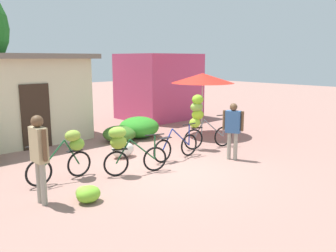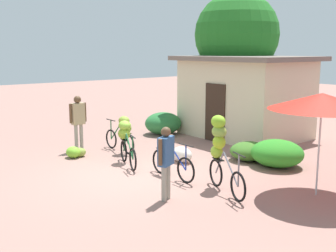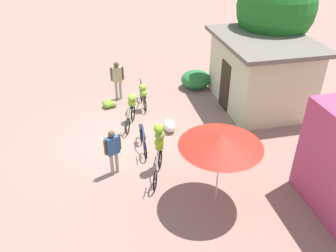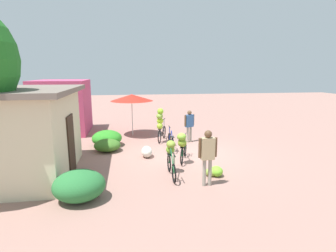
# 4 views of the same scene
# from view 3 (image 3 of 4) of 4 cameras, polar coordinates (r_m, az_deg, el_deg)

# --- Properties ---
(ground_plane) EXTENTS (60.00, 60.00, 0.00)m
(ground_plane) POSITION_cam_3_polar(r_m,az_deg,el_deg) (12.82, -6.96, -2.04)
(ground_plane) COLOR #997065
(building_low) EXTENTS (4.56, 3.51, 2.91)m
(building_low) POSITION_cam_3_polar(r_m,az_deg,el_deg) (14.95, 15.03, 8.65)
(building_low) COLOR beige
(building_low) RESTS_ON ground
(tree_behind_building) EXTENTS (3.33, 3.33, 5.38)m
(tree_behind_building) POSITION_cam_3_polar(r_m,az_deg,el_deg) (15.96, 17.44, 18.22)
(tree_behind_building) COLOR brown
(tree_behind_building) RESTS_ON ground
(hedge_bush_front_left) EXTENTS (1.30, 1.40, 0.82)m
(hedge_bush_front_left) POSITION_cam_3_polar(r_m,az_deg,el_deg) (16.42, 4.64, 7.70)
(hedge_bush_front_left) COLOR #297036
(hedge_bush_front_left) RESTS_ON ground
(hedge_bush_front_right) EXTENTS (1.09, 1.15, 0.53)m
(hedge_bush_front_right) POSITION_cam_3_polar(r_m,az_deg,el_deg) (12.62, 8.61, -1.35)
(hedge_bush_front_right) COLOR #3B6D24
(hedge_bush_front_right) RESTS_ON ground
(hedge_bush_mid) EXTENTS (1.43, 1.38, 0.73)m
(hedge_bush_mid) POSITION_cam_3_polar(r_m,az_deg,el_deg) (11.90, 10.46, -3.21)
(hedge_bush_mid) COLOR #2E8B25
(hedge_bush_mid) RESTS_ON ground
(market_umbrella) EXTENTS (2.25, 2.25, 2.24)m
(market_umbrella) POSITION_cam_3_polar(r_m,az_deg,el_deg) (9.06, 8.77, -2.33)
(market_umbrella) COLOR beige
(market_umbrella) RESTS_ON ground
(bicycle_leftmost) EXTENTS (1.59, 0.34, 1.15)m
(bicycle_leftmost) POSITION_cam_3_polar(r_m,az_deg,el_deg) (14.46, -4.16, 5.38)
(bicycle_leftmost) COLOR black
(bicycle_leftmost) RESTS_ON ground
(bicycle_near_pile) EXTENTS (1.53, 0.68, 1.19)m
(bicycle_near_pile) POSITION_cam_3_polar(r_m,az_deg,el_deg) (13.39, -6.05, 3.25)
(bicycle_near_pile) COLOR black
(bicycle_near_pile) RESTS_ON ground
(bicycle_center_loaded) EXTENTS (1.64, 0.15, 0.94)m
(bicycle_center_loaded) POSITION_cam_3_polar(r_m,az_deg,el_deg) (12.01, -4.15, -2.43)
(bicycle_center_loaded) COLOR black
(bicycle_center_loaded) RESTS_ON ground
(bicycle_by_shop) EXTENTS (1.62, 0.68, 1.69)m
(bicycle_by_shop) POSITION_cam_3_polar(r_m,az_deg,el_deg) (10.63, -1.52, -3.28)
(bicycle_by_shop) COLOR black
(bicycle_by_shop) RESTS_ON ground
(banana_pile_on_ground) EXTENTS (0.50, 0.63, 0.33)m
(banana_pile_on_ground) POSITION_cam_3_polar(r_m,az_deg,el_deg) (14.93, -9.70, 3.64)
(banana_pile_on_ground) COLOR #77C12F
(banana_pile_on_ground) RESTS_ON ground
(produce_sack) EXTENTS (0.70, 0.45, 0.44)m
(produce_sack) POSITION_cam_3_polar(r_m,az_deg,el_deg) (13.07, 0.22, 0.08)
(produce_sack) COLOR silver
(produce_sack) RESTS_ON ground
(person_vendor) EXTENTS (0.23, 0.58, 1.73)m
(person_vendor) POSITION_cam_3_polar(r_m,az_deg,el_deg) (15.18, -8.39, 8.08)
(person_vendor) COLOR gray
(person_vendor) RESTS_ON ground
(person_bystander) EXTENTS (0.35, 0.54, 1.57)m
(person_bystander) POSITION_cam_3_polar(r_m,az_deg,el_deg) (10.70, -9.12, -3.64)
(person_bystander) COLOR gray
(person_bystander) RESTS_ON ground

